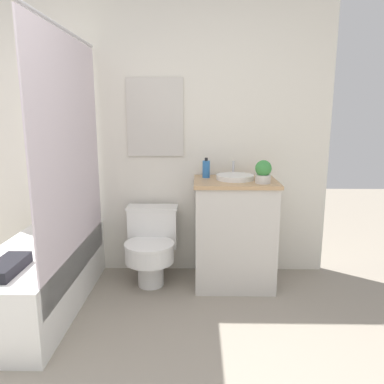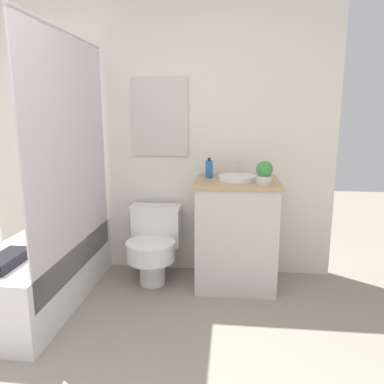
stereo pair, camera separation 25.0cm
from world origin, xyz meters
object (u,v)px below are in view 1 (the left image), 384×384
object	(u,v)px
toilet	(151,244)
sink	(235,177)
soap_bottle	(206,169)
potted_plant	(263,172)

from	to	relation	value
toilet	sink	bearing A→B (deg)	1.09
soap_bottle	potted_plant	xyz separation A→B (m)	(0.44, -0.25, 0.02)
soap_bottle	potted_plant	distance (m)	0.51
toilet	soap_bottle	bearing A→B (deg)	12.80
toilet	potted_plant	world-z (taller)	potted_plant
sink	soap_bottle	world-z (taller)	soap_bottle
sink	potted_plant	xyz separation A→B (m)	(0.20, -0.16, 0.07)
toilet	potted_plant	size ratio (longest dim) A/B	3.55
toilet	sink	world-z (taller)	sink
sink	soap_bottle	xyz separation A→B (m)	(-0.24, 0.09, 0.05)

